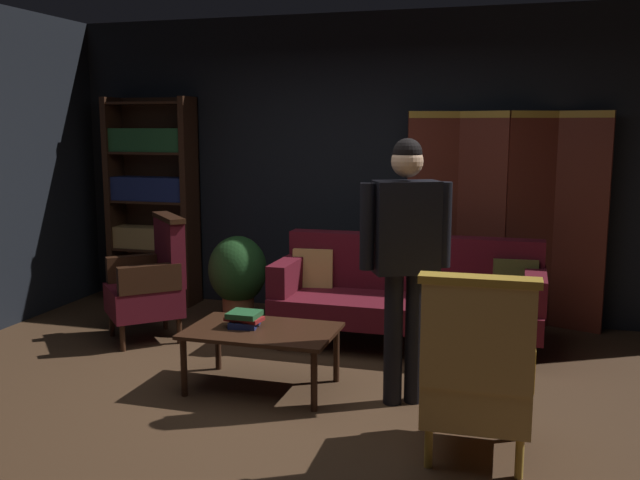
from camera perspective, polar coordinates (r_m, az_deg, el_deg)
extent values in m
plane|color=#3D2819|center=(4.66, -2.83, -13.16)|extent=(10.00, 10.00, 0.00)
cube|color=black|center=(6.68, 3.99, 6.02)|extent=(7.20, 0.10, 2.80)
cube|color=#5B2319|center=(6.40, 9.04, 1.73)|extent=(0.44, 0.19, 1.90)
cube|color=#B78E33|center=(6.35, 9.26, 10.00)|extent=(0.44, 0.19, 0.06)
cube|color=#5B2319|center=(6.36, 12.90, 1.57)|extent=(0.44, 0.19, 1.90)
cube|color=#B78E33|center=(6.31, 13.21, 9.88)|extent=(0.44, 0.19, 0.06)
cube|color=#5B2319|center=(6.39, 16.63, 1.44)|extent=(0.41, 0.26, 1.90)
cube|color=#B78E33|center=(6.33, 17.03, 9.71)|extent=(0.42, 0.26, 0.06)
cube|color=#5B2319|center=(6.44, 20.32, 1.32)|extent=(0.44, 0.18, 1.90)
cube|color=#B78E33|center=(6.39, 20.79, 9.51)|extent=(0.45, 0.19, 0.06)
cube|color=black|center=(7.45, -16.23, 3.12)|extent=(0.06, 0.32, 2.05)
cube|color=black|center=(7.04, -10.44, 2.99)|extent=(0.06, 0.32, 2.05)
cube|color=black|center=(7.37, -12.84, 3.19)|extent=(0.90, 0.02, 2.05)
cube|color=black|center=(7.40, -13.13, -4.39)|extent=(0.86, 0.30, 0.02)
cube|color=black|center=(7.30, -13.27, -0.70)|extent=(0.86, 0.30, 0.02)
cube|color=#9E7A47|center=(7.27, -13.39, 0.19)|extent=(0.78, 0.22, 0.21)
cube|color=black|center=(7.24, -13.42, 3.06)|extent=(0.86, 0.30, 0.02)
cube|color=navy|center=(7.21, -13.53, 4.06)|extent=(0.78, 0.22, 0.23)
cube|color=black|center=(7.20, -13.56, 6.88)|extent=(0.86, 0.30, 0.02)
cube|color=#1E4C28|center=(7.18, -13.68, 7.88)|extent=(0.78, 0.22, 0.23)
cube|color=black|center=(7.20, -13.71, 10.72)|extent=(0.86, 0.30, 0.02)
cylinder|color=black|center=(5.68, -3.19, -7.81)|extent=(0.07, 0.07, 0.22)
cylinder|color=black|center=(5.38, 16.50, -9.17)|extent=(0.07, 0.07, 0.22)
cylinder|color=black|center=(6.23, -1.35, -6.25)|extent=(0.07, 0.07, 0.22)
cylinder|color=black|center=(5.96, 16.50, -7.38)|extent=(0.07, 0.07, 0.22)
cube|color=#4C0F19|center=(5.68, 6.93, -5.67)|extent=(2.10, 0.76, 0.20)
cube|color=#4C0F19|center=(5.90, 7.49, -1.82)|extent=(2.10, 0.18, 0.46)
cube|color=#4C0F19|center=(5.86, -2.53, -2.84)|extent=(0.16, 0.68, 0.26)
cube|color=#4C0F19|center=(5.56, 17.02, -3.91)|extent=(0.16, 0.68, 0.26)
cube|color=tan|center=(5.99, -0.56, -2.35)|extent=(0.36, 0.20, 0.35)
cube|color=#4C5123|center=(5.75, 15.52, -3.20)|extent=(0.36, 0.19, 0.35)
cylinder|color=black|center=(4.81, -10.96, -10.08)|extent=(0.04, 0.04, 0.39)
cylinder|color=black|center=(4.49, -0.49, -11.35)|extent=(0.04, 0.04, 0.39)
cylinder|color=black|center=(5.27, -8.26, -8.27)|extent=(0.04, 0.04, 0.39)
cylinder|color=black|center=(4.98, 1.33, -9.24)|extent=(0.04, 0.04, 0.39)
cube|color=black|center=(4.80, -4.74, -7.34)|extent=(1.00, 0.64, 0.03)
cylinder|color=#B78E33|center=(4.30, 15.76, -13.95)|extent=(0.04, 0.04, 0.22)
cylinder|color=#B78E33|center=(4.31, 9.46, -13.65)|extent=(0.04, 0.04, 0.22)
cylinder|color=#B78E33|center=(3.88, 15.85, -16.60)|extent=(0.04, 0.04, 0.22)
cylinder|color=#B78E33|center=(3.89, 8.78, -16.25)|extent=(0.04, 0.04, 0.22)
cube|color=tan|center=(4.00, 12.58, -12.06)|extent=(0.57, 0.57, 0.24)
cube|color=tan|center=(3.65, 12.65, -7.65)|extent=(0.56, 0.13, 0.54)
cube|color=#B78E33|center=(3.58, 12.81, -3.21)|extent=(0.60, 0.14, 0.04)
cube|color=#B78E33|center=(3.92, 16.25, -9.07)|extent=(0.10, 0.50, 0.22)
cube|color=#B78E33|center=(3.93, 9.17, -8.75)|extent=(0.10, 0.50, 0.22)
cylinder|color=black|center=(6.29, -16.51, -6.49)|extent=(0.04, 0.04, 0.22)
cylinder|color=black|center=(5.85, -15.70, -7.63)|extent=(0.04, 0.04, 0.22)
cylinder|color=black|center=(6.38, -12.43, -6.10)|extent=(0.04, 0.04, 0.22)
cylinder|color=black|center=(5.95, -11.32, -7.18)|extent=(0.04, 0.04, 0.22)
cube|color=#4C0F19|center=(6.06, -14.08, -4.74)|extent=(0.79, 0.79, 0.24)
cube|color=#4C0F19|center=(6.03, -12.09, -0.94)|extent=(0.47, 0.49, 0.54)
cube|color=black|center=(5.98, -12.19, 1.79)|extent=(0.50, 0.53, 0.04)
cube|color=black|center=(6.24, -14.65, -2.20)|extent=(0.43, 0.41, 0.22)
cube|color=black|center=(5.78, -13.64, -3.06)|extent=(0.43, 0.41, 0.22)
cylinder|color=black|center=(4.60, 7.64, -7.86)|extent=(0.12, 0.12, 0.86)
cylinder|color=black|center=(4.56, 5.95, -7.97)|extent=(0.12, 0.12, 0.86)
cube|color=maroon|center=(4.46, 6.92, -2.14)|extent=(0.36, 0.28, 0.09)
cube|color=black|center=(4.42, 6.98, 1.03)|extent=(0.45, 0.36, 0.58)
cube|color=white|center=(4.52, 6.59, 1.59)|extent=(0.13, 0.07, 0.41)
cube|color=maroon|center=(4.50, 6.62, 4.52)|extent=(0.09, 0.06, 0.04)
cylinder|color=black|center=(4.50, 10.03, 1.23)|extent=(0.09, 0.09, 0.54)
cylinder|color=black|center=(4.36, 3.83, 1.09)|extent=(0.09, 0.09, 0.54)
sphere|color=tan|center=(4.38, 7.08, 6.34)|extent=(0.20, 0.20, 0.20)
sphere|color=black|center=(4.38, 7.10, 7.00)|extent=(0.18, 0.18, 0.18)
cylinder|color=brown|center=(6.37, -6.62, -5.68)|extent=(0.28, 0.28, 0.28)
ellipsoid|color=#193D19|center=(6.29, -6.69, -2.38)|extent=(0.52, 0.52, 0.60)
cube|color=navy|center=(4.86, -6.14, -6.75)|extent=(0.21, 0.21, 0.04)
cube|color=maroon|center=(4.85, -6.15, -6.36)|extent=(0.26, 0.17, 0.03)
cube|color=#1E4C28|center=(4.84, -6.15, -6.01)|extent=(0.21, 0.19, 0.04)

